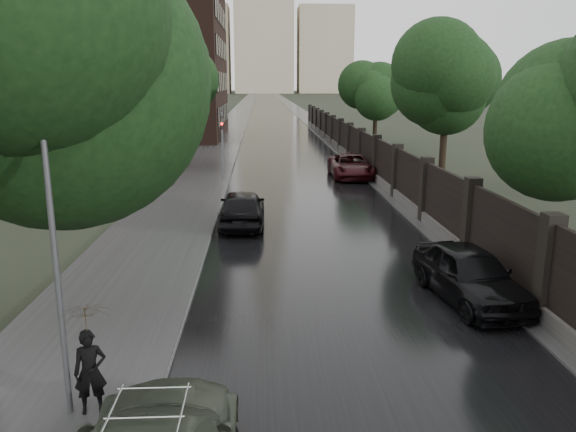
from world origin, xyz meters
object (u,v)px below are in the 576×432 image
Objects in this scene: traffic_light at (222,141)px; pedestrian_umbrella at (86,328)px; tree_right_c at (376,91)px; car_right_far at (351,166)px; hatchback_left at (242,208)px; lamp_post at (57,272)px; tree_left_far at (168,88)px; tree_right_b at (446,96)px; car_right_near at (470,274)px.

traffic_light reaches higher than pedestrian_umbrella.
car_right_far is (-4.20, -13.83, -4.23)m from tree_right_c.
hatchback_left is at bearing -112.33° from tree_right_c.
lamp_post reaches higher than traffic_light.
tree_right_b is at bearing -27.30° from tree_left_far.
tree_right_c is 1.37× the size of lamp_post.
hatchback_left is at bearing 119.12° from car_right_near.
traffic_light is at bearing 165.76° from tree_right_b.
tree_left_far is at bearing 95.21° from lamp_post.
tree_right_b is 24.23m from pedestrian_umbrella.
traffic_light is (1.10, 23.49, -0.27)m from lamp_post.
tree_left_far is at bearing -70.78° from hatchback_left.
tree_right_c reaches higher than car_right_near.
car_right_far is at bearing -18.74° from tree_left_far.
car_right_far is at bearing 56.92° from pedestrian_umbrella.
tree_left_far reaches higher than pedestrian_umbrella.
tree_right_c reaches higher than pedestrian_umbrella.
tree_left_far reaches higher than traffic_light.
tree_right_b is 24.33m from lamp_post.
tree_left_far is at bearing 126.47° from traffic_light.
traffic_light is (-11.80, -15.01, -2.55)m from tree_right_c.
traffic_light is 10.51m from hatchback_left.
hatchback_left is at bearing -144.95° from tree_right_b.
tree_left_far reaches higher than car_right_far.
tree_left_far is at bearing 152.70° from tree_right_b.
tree_right_c is at bearing -111.61° from hatchback_left.
tree_right_b is at bearing 67.06° from car_right_near.
tree_right_b reaches higher than pedestrian_umbrella.
tree_right_b is at bearing -90.00° from tree_right_c.
car_right_far is (-4.20, 4.17, -4.23)m from tree_right_b.
tree_left_far is at bearing -147.17° from tree_right_c.
lamp_post is 26.23m from car_right_far.
traffic_light is at bearing -53.53° from tree_left_far.
tree_right_b is 7.27m from car_right_far.
pedestrian_umbrella reaches higher than car_right_far.
tree_left_far is 6.84m from traffic_light.
tree_right_b is 3.05× the size of pedestrian_umbrella.
car_right_far is (6.18, 11.45, -0.03)m from hatchback_left.
traffic_light is 0.78× the size of car_right_far.
tree_right_b is 1.00× the size of tree_right_c.
tree_right_c reaches higher than car_right_far.
lamp_post reaches higher than pedestrian_umbrella.
pedestrian_umbrella reaches higher than hatchback_left.
tree_right_c reaches higher than hatchback_left.
car_right_far is at bearing 82.19° from car_right_near.
tree_left_far is 1.45× the size of lamp_post.
hatchback_left is 10.31m from car_right_near.
lamp_post is at bearing -122.18° from tree_right_b.
car_right_far is (8.70, 24.67, -1.95)m from lamp_post.
traffic_light is 0.93× the size of car_right_near.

